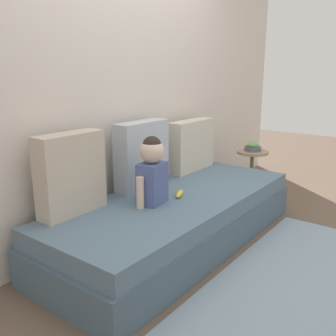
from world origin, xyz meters
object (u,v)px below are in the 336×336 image
(throw_pillow_left, at_px, (71,174))
(throw_pillow_center, at_px, (142,155))
(toddler, at_px, (152,170))
(fruit_bowl, at_px, (253,147))
(side_table, at_px, (252,161))
(couch, at_px, (177,220))
(banana, at_px, (179,194))
(throw_pillow_right, at_px, (191,145))

(throw_pillow_left, distance_m, throw_pillow_center, 0.73)
(toddler, height_order, fruit_bowl, toddler)
(toddler, xyz_separation_m, fruit_bowl, (1.75, 0.02, -0.12))
(toddler, bearing_deg, fruit_bowl, 0.50)
(toddler, xyz_separation_m, side_table, (1.75, 0.02, -0.28))
(couch, relative_size, throw_pillow_center, 4.25)
(throw_pillow_center, xyz_separation_m, banana, (-0.00, -0.38, -0.26))
(throw_pillow_right, distance_m, toddler, 1.02)
(banana, xyz_separation_m, side_table, (1.51, 0.09, -0.04))
(couch, height_order, throw_pillow_right, throw_pillow_right)
(couch, bearing_deg, side_table, 2.52)
(couch, xyz_separation_m, throw_pillow_right, (0.73, 0.36, 0.45))
(couch, height_order, side_table, side_table)
(throw_pillow_right, distance_m, banana, 0.86)
(throw_pillow_center, distance_m, throw_pillow_right, 0.73)
(throw_pillow_left, distance_m, fruit_bowl, 2.26)
(throw_pillow_right, distance_m, fruit_bowl, 0.84)
(throw_pillow_center, bearing_deg, side_table, -11.14)
(throw_pillow_right, bearing_deg, side_table, -20.91)
(throw_pillow_center, distance_m, banana, 0.46)
(fruit_bowl, bearing_deg, toddler, -179.50)
(throw_pillow_left, height_order, banana, throw_pillow_left)
(couch, xyz_separation_m, banana, (-0.00, -0.02, 0.22))
(throw_pillow_right, xyz_separation_m, banana, (-0.73, -0.38, -0.22))
(throw_pillow_left, height_order, fruit_bowl, throw_pillow_left)
(throw_pillow_right, bearing_deg, banana, -152.48)
(couch, xyz_separation_m, throw_pillow_center, (0.00, 0.36, 0.48))
(couch, bearing_deg, fruit_bowl, 2.52)
(throw_pillow_center, height_order, throw_pillow_right, throw_pillow_center)
(toddler, relative_size, banana, 2.95)
(couch, relative_size, side_table, 4.73)
(couch, distance_m, throw_pillow_left, 0.95)
(throw_pillow_center, bearing_deg, couch, -90.00)
(banana, bearing_deg, couch, 79.47)
(throw_pillow_right, relative_size, toddler, 1.16)
(side_table, bearing_deg, throw_pillow_center, 168.86)
(couch, xyz_separation_m, side_table, (1.50, 0.07, 0.18))
(couch, height_order, throw_pillow_left, throw_pillow_left)
(throw_pillow_right, xyz_separation_m, side_table, (0.77, -0.30, -0.27))
(throw_pillow_center, height_order, fruit_bowl, throw_pillow_center)
(couch, bearing_deg, throw_pillow_center, 90.00)
(couch, distance_m, banana, 0.22)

